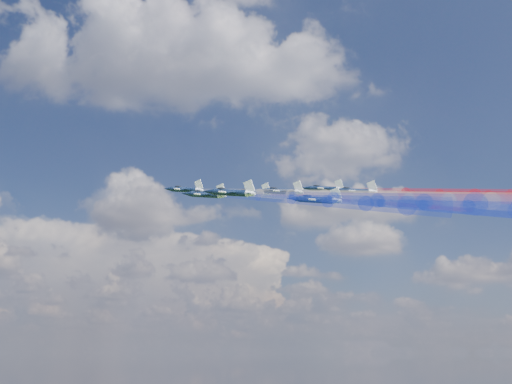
# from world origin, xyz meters

# --- Properties ---
(jet_lead) EXTENTS (16.68, 15.76, 8.21)m
(jet_lead) POSITION_xyz_m (-27.42, -11.48, 133.78)
(jet_lead) COLOR black
(trail_lead) EXTENTS (47.34, 27.40, 13.81)m
(trail_lead) POSITION_xyz_m (0.30, -25.20, 128.55)
(trail_lead) COLOR white
(jet_inner_left) EXTENTS (16.68, 15.76, 8.21)m
(jet_inner_left) POSITION_xyz_m (-20.37, -26.56, 128.28)
(jet_inner_left) COLOR black
(trail_inner_left) EXTENTS (47.34, 27.40, 13.81)m
(trail_inner_left) POSITION_xyz_m (7.35, -40.29, 123.05)
(trail_inner_left) COLOR #1931D8
(jet_inner_right) EXTENTS (16.68, 15.76, 8.21)m
(jet_inner_right) POSITION_xyz_m (-9.65, -8.97, 133.55)
(jet_inner_right) COLOR black
(trail_inner_right) EXTENTS (47.34, 27.40, 13.81)m
(trail_inner_right) POSITION_xyz_m (18.07, -22.70, 128.32)
(trail_inner_right) COLOR red
(jet_outer_left) EXTENTS (16.68, 15.76, 8.21)m
(jet_outer_left) POSITION_xyz_m (-13.30, -44.36, 123.87)
(jet_outer_left) COLOR black
(trail_outer_left) EXTENTS (47.34, 27.40, 13.81)m
(trail_outer_left) POSITION_xyz_m (14.42, -58.09, 118.64)
(trail_outer_left) COLOR #1931D8
(jet_center_third) EXTENTS (16.68, 15.76, 8.21)m
(jet_center_third) POSITION_xyz_m (-1.95, -22.81, 130.04)
(jet_center_third) COLOR black
(trail_center_third) EXTENTS (47.34, 27.40, 13.81)m
(trail_center_third) POSITION_xyz_m (25.77, -36.53, 124.81)
(trail_center_third) COLOR white
(jet_outer_right) EXTENTS (16.68, 15.76, 8.21)m
(jet_outer_right) POSITION_xyz_m (10.48, -4.76, 135.78)
(jet_outer_right) COLOR black
(trail_outer_right) EXTENTS (47.34, 27.40, 13.81)m
(trail_outer_right) POSITION_xyz_m (38.20, -18.48, 130.55)
(trail_outer_right) COLOR red
(jet_rear_left) EXTENTS (16.68, 15.76, 8.21)m
(jet_rear_left) POSITION_xyz_m (5.15, -38.54, 123.78)
(jet_rear_left) COLOR black
(trail_rear_left) EXTENTS (47.34, 27.40, 13.81)m
(trail_rear_left) POSITION_xyz_m (32.87, -52.26, 118.55)
(trail_rear_left) COLOR #1931D8
(jet_rear_right) EXTENTS (16.68, 15.76, 8.21)m
(jet_rear_right) POSITION_xyz_m (16.38, -20.91, 130.55)
(jet_rear_right) COLOR black
(trail_rear_right) EXTENTS (47.34, 27.40, 13.81)m
(trail_rear_right) POSITION_xyz_m (44.10, -34.63, 125.32)
(trail_rear_right) COLOR red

